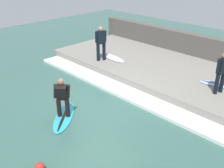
{
  "coord_description": "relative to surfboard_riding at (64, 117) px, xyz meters",
  "views": [
    {
      "loc": [
        -5.48,
        -6.12,
        4.87
      ],
      "look_at": [
        0.58,
        0.0,
        0.7
      ],
      "focal_mm": 42.0,
      "sensor_mm": 36.0,
      "label": 1
    }
  ],
  "objects": [
    {
      "name": "surfer_waiting_near",
      "position": [
        4.65,
        -3.13,
        1.23
      ],
      "size": [
        0.5,
        0.31,
        1.53
      ],
      "color": "black",
      "rests_on": "concrete_ledge"
    },
    {
      "name": "ground_plane",
      "position": [
        1.37,
        -0.33,
        -0.03
      ],
      "size": [
        28.0,
        28.0,
        0.0
      ],
      "primitive_type": "plane",
      "color": "#386056"
    },
    {
      "name": "surfboard_waiting_near",
      "position": [
        5.32,
        -2.96,
        0.4
      ],
      "size": [
        1.01,
        1.73,
        0.07
      ],
      "color": "silver",
      "rests_on": "concrete_ledge"
    },
    {
      "name": "concrete_ledge",
      "position": [
        5.35,
        -0.33,
        0.17
      ],
      "size": [
        4.4,
        11.35,
        0.4
      ],
      "primitive_type": "cube",
      "color": "gray",
      "rests_on": "ground_plane"
    },
    {
      "name": "surfboard_waiting_far",
      "position": [
        4.51,
        2.23,
        0.39
      ],
      "size": [
        0.76,
        1.85,
        0.06
      ],
      "color": "silver",
      "rests_on": "concrete_ledge"
    },
    {
      "name": "surfer_waiting_far",
      "position": [
        3.91,
        2.38,
        1.29
      ],
      "size": [
        0.53,
        0.37,
        1.64
      ],
      "color": "black",
      "rests_on": "concrete_ledge"
    },
    {
      "name": "wave_foam_crest",
      "position": [
        2.73,
        -0.33,
        0.03
      ],
      "size": [
        0.84,
        10.79,
        0.12
      ],
      "primitive_type": "cube",
      "color": "white",
      "rests_on": "ground_plane"
    },
    {
      "name": "marker_buoy",
      "position": [
        -1.88,
        -1.62,
        0.1
      ],
      "size": [
        0.26,
        0.26,
        0.26
      ],
      "primitive_type": "sphere",
      "color": "red",
      "rests_on": "ground_plane"
    },
    {
      "name": "back_wall",
      "position": [
        7.8,
        -0.33,
        0.69
      ],
      "size": [
        0.5,
        11.92,
        1.44
      ],
      "primitive_type": "cube",
      "color": "#544F49",
      "rests_on": "ground_plane"
    },
    {
      "name": "surfer_riding",
      "position": [
        -0.0,
        0.0,
        0.8
      ],
      "size": [
        0.55,
        0.55,
        1.38
      ],
      "color": "black",
      "rests_on": "surfboard_riding"
    },
    {
      "name": "surfboard_riding",
      "position": [
        0.0,
        0.0,
        0.0
      ],
      "size": [
        1.82,
        1.71,
        0.07
      ],
      "color": "#2DADD1",
      "rests_on": "ground_plane"
    }
  ]
}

